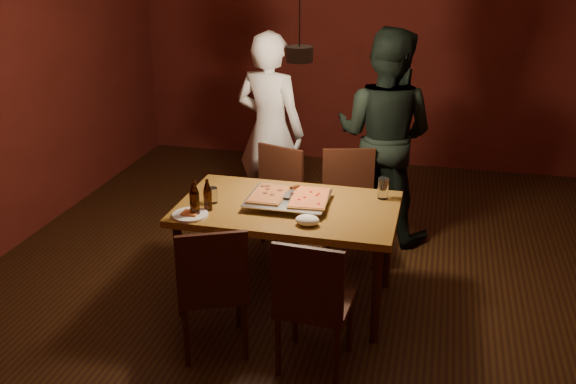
% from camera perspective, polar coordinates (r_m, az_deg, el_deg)
% --- Properties ---
extents(room_shell, '(6.00, 6.00, 6.00)m').
position_cam_1_polar(room_shell, '(4.39, 0.99, 7.65)').
color(room_shell, '#34200E').
rests_on(room_shell, ground).
extents(dining_table, '(1.50, 0.90, 0.75)m').
position_cam_1_polar(dining_table, '(4.44, 0.00, -2.08)').
color(dining_table, olive).
rests_on(dining_table, floor).
extents(chair_far_left, '(0.53, 0.53, 0.49)m').
position_cam_1_polar(chair_far_left, '(5.21, -1.29, -0.01)').
color(chair_far_left, '#38190F').
rests_on(chair_far_left, floor).
extents(chair_far_right, '(0.51, 0.51, 0.49)m').
position_cam_1_polar(chair_far_right, '(5.16, 5.45, -0.30)').
color(chair_far_right, '#38190F').
rests_on(chair_far_right, floor).
extents(chair_near_left, '(0.56, 0.56, 0.49)m').
position_cam_1_polar(chair_near_left, '(3.96, -6.74, -7.72)').
color(chair_near_left, '#38190F').
rests_on(chair_near_left, floor).
extents(chair_near_right, '(0.44, 0.44, 0.49)m').
position_cam_1_polar(chair_near_right, '(3.78, 2.15, -9.09)').
color(chair_near_right, '#38190F').
rests_on(chair_near_right, floor).
extents(pizza_tray, '(0.58, 0.49, 0.05)m').
position_cam_1_polar(pizza_tray, '(4.43, 0.02, -0.78)').
color(pizza_tray, silver).
rests_on(pizza_tray, dining_table).
extents(pizza_meat, '(0.23, 0.36, 0.02)m').
position_cam_1_polar(pizza_meat, '(4.45, -1.71, -0.18)').
color(pizza_meat, maroon).
rests_on(pizza_meat, pizza_tray).
extents(pizza_cheese, '(0.28, 0.41, 0.02)m').
position_cam_1_polar(pizza_cheese, '(4.39, 1.93, -0.51)').
color(pizza_cheese, gold).
rests_on(pizza_cheese, pizza_tray).
extents(spatula, '(0.15, 0.26, 0.04)m').
position_cam_1_polar(spatula, '(4.43, -0.12, -0.23)').
color(spatula, silver).
rests_on(spatula, pizza_tray).
extents(beer_bottle_a, '(0.07, 0.07, 0.25)m').
position_cam_1_polar(beer_bottle_a, '(4.25, -8.32, -0.54)').
color(beer_bottle_a, black).
rests_on(beer_bottle_a, dining_table).
extents(beer_bottle_b, '(0.06, 0.06, 0.22)m').
position_cam_1_polar(beer_bottle_b, '(4.33, -7.16, -0.26)').
color(beer_bottle_b, black).
rests_on(beer_bottle_b, dining_table).
extents(water_glass_left, '(0.07, 0.07, 0.11)m').
position_cam_1_polar(water_glass_left, '(4.47, -6.73, -0.29)').
color(water_glass_left, silver).
rests_on(water_glass_left, dining_table).
extents(water_glass_right, '(0.07, 0.07, 0.15)m').
position_cam_1_polar(water_glass_right, '(4.55, 8.45, 0.32)').
color(water_glass_right, silver).
rests_on(water_glass_right, dining_table).
extents(plate_slice, '(0.24, 0.24, 0.03)m').
position_cam_1_polar(plate_slice, '(4.30, -8.69, -2.00)').
color(plate_slice, white).
rests_on(plate_slice, dining_table).
extents(napkin, '(0.16, 0.12, 0.07)m').
position_cam_1_polar(napkin, '(4.11, 1.73, -2.52)').
color(napkin, white).
rests_on(napkin, dining_table).
extents(diner_white, '(0.72, 0.55, 1.75)m').
position_cam_1_polar(diner_white, '(5.66, -1.60, 5.41)').
color(diner_white, white).
rests_on(diner_white, floor).
extents(diner_dark, '(1.03, 0.89, 1.81)m').
position_cam_1_polar(diner_dark, '(5.49, 8.55, 4.96)').
color(diner_dark, black).
rests_on(diner_dark, floor).
extents(pendant_lamp, '(0.18, 0.18, 1.10)m').
position_cam_1_polar(pendant_lamp, '(4.32, 1.02, 12.29)').
color(pendant_lamp, black).
rests_on(pendant_lamp, ceiling).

